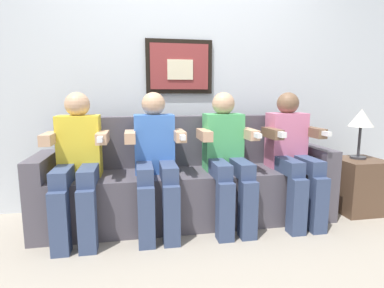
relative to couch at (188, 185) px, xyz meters
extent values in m
plane|color=#9E9384|center=(0.00, -0.33, -0.31)|extent=(6.35, 6.35, 0.00)
cube|color=silver|center=(0.00, 0.44, 0.99)|extent=(4.89, 0.05, 2.60)
cube|color=black|center=(-0.02, 0.40, 1.04)|extent=(0.63, 0.03, 0.50)
cube|color=maroon|center=(-0.02, 0.38, 1.04)|extent=(0.55, 0.02, 0.42)
cube|color=beige|center=(-0.01, 0.37, 1.01)|extent=(0.24, 0.02, 0.18)
cube|color=#514C56|center=(0.00, -0.04, -0.09)|extent=(2.21, 0.58, 0.45)
cube|color=#514C56|center=(0.00, 0.18, 0.36)|extent=(2.21, 0.14, 0.45)
cube|color=#514C56|center=(-1.17, -0.04, 0.00)|extent=(0.14, 0.58, 0.62)
cube|color=#514C56|center=(1.17, -0.04, 0.00)|extent=(0.14, 0.58, 0.62)
cube|color=yellow|center=(-0.88, -0.05, 0.38)|extent=(0.32, 0.20, 0.48)
sphere|color=tan|center=(-0.88, -0.05, 0.70)|extent=(0.19, 0.19, 0.19)
cube|color=#38476B|center=(-0.97, -0.25, 0.20)|extent=(0.12, 0.40, 0.12)
cube|color=#38476B|center=(-0.79, -0.25, 0.20)|extent=(0.12, 0.40, 0.12)
cube|color=#38476B|center=(-0.97, -0.45, -0.09)|extent=(0.12, 0.12, 0.45)
cube|color=#38476B|center=(-0.79, -0.45, -0.09)|extent=(0.12, 0.12, 0.45)
cube|color=tan|center=(-1.07, -0.17, 0.46)|extent=(0.08, 0.28, 0.08)
cube|color=tan|center=(-0.69, -0.17, 0.46)|extent=(0.08, 0.28, 0.08)
cube|color=white|center=(-0.69, -0.33, 0.47)|extent=(0.04, 0.13, 0.04)
cube|color=#3F72CC|center=(-0.29, -0.05, 0.38)|extent=(0.32, 0.20, 0.48)
sphere|color=tan|center=(-0.29, -0.05, 0.70)|extent=(0.19, 0.19, 0.19)
cube|color=#38476B|center=(-0.38, -0.25, 0.20)|extent=(0.12, 0.40, 0.12)
cube|color=#38476B|center=(-0.20, -0.25, 0.20)|extent=(0.12, 0.40, 0.12)
cube|color=#38476B|center=(-0.38, -0.45, -0.09)|extent=(0.12, 0.12, 0.45)
cube|color=#38476B|center=(-0.20, -0.45, -0.09)|extent=(0.12, 0.12, 0.45)
cube|color=tan|center=(-0.48, -0.17, 0.46)|extent=(0.08, 0.28, 0.08)
cube|color=tan|center=(-0.10, -0.17, 0.46)|extent=(0.08, 0.28, 0.08)
cube|color=white|center=(-0.10, -0.33, 0.47)|extent=(0.04, 0.13, 0.04)
cube|color=#4CB266|center=(0.29, -0.05, 0.38)|extent=(0.32, 0.20, 0.48)
sphere|color=tan|center=(0.29, -0.05, 0.70)|extent=(0.19, 0.19, 0.19)
cube|color=#38476B|center=(0.20, -0.25, 0.20)|extent=(0.12, 0.40, 0.12)
cube|color=#38476B|center=(0.38, -0.25, 0.20)|extent=(0.12, 0.40, 0.12)
cube|color=#38476B|center=(0.20, -0.45, -0.09)|extent=(0.12, 0.12, 0.45)
cube|color=#38476B|center=(0.38, -0.45, -0.09)|extent=(0.12, 0.12, 0.45)
cube|color=tan|center=(0.10, -0.17, 0.46)|extent=(0.08, 0.28, 0.08)
cube|color=tan|center=(0.48, -0.17, 0.46)|extent=(0.08, 0.28, 0.08)
cube|color=white|center=(0.48, -0.33, 0.47)|extent=(0.04, 0.13, 0.04)
cube|color=pink|center=(0.88, -0.05, 0.38)|extent=(0.32, 0.20, 0.48)
sphere|color=brown|center=(0.88, -0.05, 0.70)|extent=(0.19, 0.19, 0.19)
cube|color=#38476B|center=(0.79, -0.25, 0.20)|extent=(0.12, 0.40, 0.12)
cube|color=#38476B|center=(0.97, -0.25, 0.20)|extent=(0.12, 0.40, 0.12)
cube|color=#38476B|center=(0.79, -0.45, -0.09)|extent=(0.12, 0.12, 0.45)
cube|color=#38476B|center=(0.97, -0.45, -0.09)|extent=(0.12, 0.12, 0.45)
cube|color=brown|center=(0.69, -0.17, 0.46)|extent=(0.08, 0.28, 0.08)
cube|color=brown|center=(1.07, -0.17, 0.46)|extent=(0.08, 0.28, 0.08)
cube|color=white|center=(1.07, -0.33, 0.47)|extent=(0.04, 0.13, 0.04)
cube|color=white|center=(0.69, -0.33, 0.47)|extent=(0.04, 0.10, 0.04)
cube|color=brown|center=(1.59, -0.11, -0.06)|extent=(0.40, 0.40, 0.50)
cylinder|color=#333338|center=(1.60, -0.08, 0.20)|extent=(0.14, 0.14, 0.02)
cylinder|color=#333338|center=(1.60, -0.08, 0.35)|extent=(0.02, 0.02, 0.28)
cone|color=silver|center=(1.60, -0.08, 0.57)|extent=(0.22, 0.22, 0.16)
camera|label=1|loc=(-0.44, -2.56, 0.78)|focal=28.75mm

